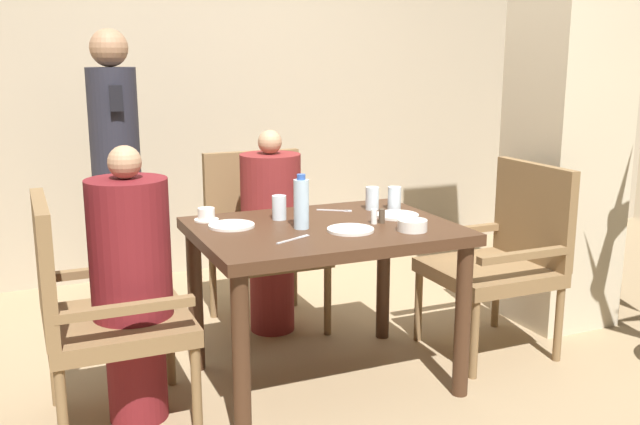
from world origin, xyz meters
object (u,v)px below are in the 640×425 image
chair_left_side (94,306)px  diner_in_far_chair (271,230)px  diner_in_left_chair (132,283)px  plate_main_right (351,230)px  bowl_small (412,225)px  water_bottle (301,203)px  glass_tall_far (394,198)px  plate_main_left (397,215)px  teacup_with_saucer (206,215)px  chair_far_side (262,234)px  plate_dessert_center (232,225)px  chair_right_side (504,252)px  glass_tall_near (279,208)px  glass_tall_mid (372,198)px  standing_host (116,163)px

chair_left_side → diner_in_far_chair: size_ratio=0.86×
diner_in_far_chair → diner_in_left_chair: bearing=-140.2°
plate_main_right → bowl_small: (0.24, -0.10, 0.02)m
water_bottle → glass_tall_far: size_ratio=2.14×
diner_in_left_chair → plate_main_left: size_ratio=5.64×
teacup_with_saucer → plate_main_left: bearing=-17.8°
diner_in_left_chair → chair_far_side: bearing=45.4°
diner_in_left_chair → plate_dessert_center: (0.46, 0.14, 0.16)m
diner_in_far_chair → glass_tall_far: bearing=-49.5°
chair_far_side → plate_dessert_center: bearing=-118.1°
teacup_with_saucer → glass_tall_far: bearing=-7.8°
glass_tall_far → chair_right_side: bearing=-17.8°
chair_right_side → plate_main_left: (-0.61, 0.03, 0.24)m
plate_main_right → glass_tall_near: (-0.20, 0.33, 0.05)m
glass_tall_mid → plate_dessert_center: bearing=-174.2°
teacup_with_saucer → bowl_small: 0.93m
diner_in_left_chair → glass_tall_near: size_ratio=10.23×
glass_tall_near → plate_main_right: bearing=-58.3°
chair_left_side → glass_tall_near: chair_left_side is taller
chair_left_side → standing_host: bearing=77.9°
chair_left_side → standing_host: (0.29, 1.36, 0.36)m
chair_far_side → glass_tall_far: bearing=-56.4°
chair_far_side → glass_tall_mid: bearing=-61.2°
chair_left_side → glass_tall_far: chair_left_side is taller
chair_left_side → chair_far_side: 1.30m
chair_left_side → water_bottle: water_bottle is taller
glass_tall_near → water_bottle: bearing=-81.8°
glass_tall_far → water_bottle: bearing=-161.9°
plate_main_right → teacup_with_saucer: bearing=139.8°
water_bottle → plate_main_left: bearing=4.3°
glass_tall_near → diner_in_left_chair: bearing=-164.9°
diner_in_far_chair → teacup_with_saucer: size_ratio=9.92×
standing_host → glass_tall_near: (0.56, -1.17, -0.08)m
teacup_with_saucer → bowl_small: (0.76, -0.54, -0.00)m
chair_left_side → glass_tall_near: (0.85, 0.19, 0.29)m
chair_far_side → plate_dessert_center: chair_far_side is taller
chair_far_side → glass_tall_near: chair_far_side is taller
chair_right_side → glass_tall_far: chair_right_side is taller
chair_left_side → bowl_small: chair_left_side is taller
plate_main_left → water_bottle: size_ratio=0.85×
diner_in_left_chair → chair_far_side: 1.20m
teacup_with_saucer → glass_tall_mid: size_ratio=0.99×
chair_right_side → diner_in_left_chair: bearing=180.0°
chair_far_side → teacup_with_saucer: bearing=-129.2°
teacup_with_saucer → water_bottle: bearing=-41.9°
plate_dessert_center → bowl_small: (0.69, -0.38, 0.02)m
plate_dessert_center → chair_right_side: bearing=-5.7°
teacup_with_saucer → glass_tall_far: size_ratio=0.99×
standing_host → chair_right_side: bearing=-38.9°
glass_tall_near → glass_tall_mid: (0.49, 0.02, 0.00)m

